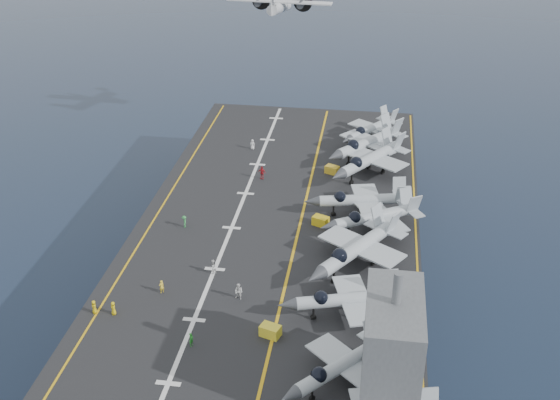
# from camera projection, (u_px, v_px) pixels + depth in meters

# --- Properties ---
(ground) EXTENTS (500.00, 500.00, 0.00)m
(ground) POSITION_uv_depth(u_px,v_px,m) (276.00, 295.00, 98.40)
(ground) COLOR #142135
(ground) RESTS_ON ground
(hull) EXTENTS (36.00, 90.00, 10.00)m
(hull) POSITION_uv_depth(u_px,v_px,m) (276.00, 265.00, 96.03)
(hull) COLOR #56595E
(hull) RESTS_ON ground
(flight_deck) EXTENTS (38.00, 92.00, 0.40)m
(flight_deck) POSITION_uv_depth(u_px,v_px,m) (276.00, 233.00, 93.56)
(flight_deck) COLOR black
(flight_deck) RESTS_ON hull
(foul_line) EXTENTS (0.35, 90.00, 0.02)m
(foul_line) POSITION_uv_depth(u_px,v_px,m) (298.00, 233.00, 93.07)
(foul_line) COLOR gold
(foul_line) RESTS_ON flight_deck
(landing_centerline) EXTENTS (0.50, 90.00, 0.02)m
(landing_centerline) POSITION_uv_depth(u_px,v_px,m) (232.00, 228.00, 94.22)
(landing_centerline) COLOR silver
(landing_centerline) RESTS_ON flight_deck
(deck_edge_port) EXTENTS (0.25, 90.00, 0.02)m
(deck_edge_port) POSITION_uv_depth(u_px,v_px,m) (153.00, 222.00, 95.63)
(deck_edge_port) COLOR gold
(deck_edge_port) RESTS_ON flight_deck
(deck_edge_stbd) EXTENTS (0.25, 90.00, 0.02)m
(deck_edge_stbd) POSITION_uv_depth(u_px,v_px,m) (416.00, 242.00, 91.09)
(deck_edge_stbd) COLOR gold
(deck_edge_stbd) RESTS_ON flight_deck
(island_superstructure) EXTENTS (5.00, 10.00, 15.00)m
(island_superstructure) POSITION_uv_depth(u_px,v_px,m) (392.00, 344.00, 61.86)
(island_superstructure) COLOR #56595E
(island_superstructure) RESTS_ON flight_deck
(fighter_jet_1) EXTENTS (15.69, 15.96, 4.67)m
(fighter_jet_1) POSITION_uv_depth(u_px,v_px,m) (342.00, 364.00, 67.11)
(fighter_jet_1) COLOR #9CA4AA
(fighter_jet_1) RESTS_ON flight_deck
(fighter_jet_2) EXTENTS (15.83, 12.74, 4.79)m
(fighter_jet_2) POSITION_uv_depth(u_px,v_px,m) (348.00, 298.00, 76.30)
(fighter_jet_2) COLOR #9EA5AF
(fighter_jet_2) RESTS_ON flight_deck
(fighter_jet_3) EXTENTS (17.98, 19.53, 5.64)m
(fighter_jet_3) POSITION_uv_depth(u_px,v_px,m) (357.00, 247.00, 84.69)
(fighter_jet_3) COLOR #929BA2
(fighter_jet_3) RESTS_ON flight_deck
(fighter_jet_4) EXTENTS (17.07, 15.41, 4.94)m
(fighter_jet_4) POSITION_uv_depth(u_px,v_px,m) (376.00, 215.00, 92.22)
(fighter_jet_4) COLOR gray
(fighter_jet_4) RESTS_ON flight_deck
(fighter_jet_5) EXTENTS (16.13, 12.46, 5.00)m
(fighter_jet_5) POSITION_uv_depth(u_px,v_px,m) (363.00, 199.00, 96.21)
(fighter_jet_5) COLOR #A1ABB2
(fighter_jet_5) RESTS_ON flight_deck
(fighter_jet_6) EXTENTS (18.02, 19.36, 5.59)m
(fighter_jet_6) POSITION_uv_depth(u_px,v_px,m) (370.00, 158.00, 107.16)
(fighter_jet_6) COLOR gray
(fighter_jet_6) RESTS_ON flight_deck
(fighter_jet_7) EXTENTS (18.48, 19.29, 5.60)m
(fighter_jet_7) POSITION_uv_depth(u_px,v_px,m) (368.00, 142.00, 112.68)
(fighter_jet_7) COLOR gray
(fighter_jet_7) RESTS_ON flight_deck
(fighter_jet_8) EXTENTS (15.25, 16.33, 4.72)m
(fighter_jet_8) POSITION_uv_depth(u_px,v_px,m) (371.00, 128.00, 118.74)
(fighter_jet_8) COLOR gray
(fighter_jet_8) RESTS_ON flight_deck
(tow_cart_a) EXTENTS (2.44, 1.98, 1.26)m
(tow_cart_a) POSITION_uv_depth(u_px,v_px,m) (270.00, 331.00, 74.18)
(tow_cart_a) COLOR yellow
(tow_cart_a) RESTS_ON flight_deck
(tow_cart_b) EXTENTS (2.44, 2.05, 1.25)m
(tow_cart_b) POSITION_uv_depth(u_px,v_px,m) (321.00, 221.00, 94.65)
(tow_cart_b) COLOR gold
(tow_cart_b) RESTS_ON flight_deck
(tow_cart_c) EXTENTS (2.38, 2.03, 1.21)m
(tow_cart_c) POSITION_uv_depth(u_px,v_px,m) (332.00, 170.00, 108.63)
(tow_cart_c) COLOR gold
(tow_cart_c) RESTS_ON flight_deck
(crew_0) EXTENTS (1.06, 1.18, 1.63)m
(crew_0) POSITION_uv_depth(u_px,v_px,m) (113.00, 308.00, 77.33)
(crew_0) COLOR gold
(crew_0) RESTS_ON flight_deck
(crew_1) EXTENTS (1.18, 1.21, 1.69)m
(crew_1) POSITION_uv_depth(u_px,v_px,m) (162.00, 287.00, 80.88)
(crew_1) COLOR yellow
(crew_1) RESTS_ON flight_deck
(crew_2) EXTENTS (1.32, 1.35, 1.89)m
(crew_2) POSITION_uv_depth(u_px,v_px,m) (213.00, 267.00, 84.30)
(crew_2) COLOR silver
(crew_2) RESTS_ON flight_deck
(crew_3) EXTENTS (0.95, 1.18, 1.70)m
(crew_3) POSITION_uv_depth(u_px,v_px,m) (184.00, 222.00, 94.03)
(crew_3) COLOR #2F8E42
(crew_3) RESTS_ON flight_deck
(crew_4) EXTENTS (1.38, 1.05, 2.07)m
(crew_4) POSITION_uv_depth(u_px,v_px,m) (262.00, 173.00, 106.75)
(crew_4) COLOR red
(crew_4) RESTS_ON flight_deck
(crew_5) EXTENTS (1.09, 0.79, 1.70)m
(crew_5) POSITION_uv_depth(u_px,v_px,m) (252.00, 144.00, 116.58)
(crew_5) COLOR white
(crew_5) RESTS_ON flight_deck
(crew_6) EXTENTS (0.87, 1.09, 1.59)m
(crew_6) POSITION_uv_depth(u_px,v_px,m) (191.00, 339.00, 72.69)
(crew_6) COLOR #228725
(crew_6) RESTS_ON flight_deck
(crew_7) EXTENTS (1.45, 1.24, 2.04)m
(crew_7) POSITION_uv_depth(u_px,v_px,m) (239.00, 292.00, 79.72)
(crew_7) COLOR silver
(crew_7) RESTS_ON flight_deck
(transport_plane) EXTENTS (21.30, 15.29, 4.81)m
(transport_plane) POSITION_uv_depth(u_px,v_px,m) (279.00, 8.00, 134.76)
(transport_plane) COLOR white
(crew_8) EXTENTS (1.06, 1.18, 1.63)m
(crew_8) POSITION_uv_depth(u_px,v_px,m) (94.00, 307.00, 77.53)
(crew_8) COLOR gold
(crew_8) RESTS_ON flight_deck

